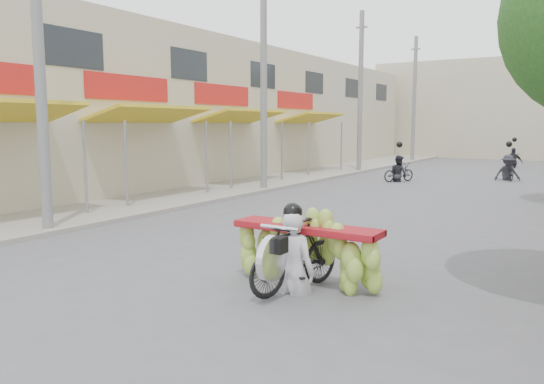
{
  "coord_description": "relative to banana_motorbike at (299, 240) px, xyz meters",
  "views": [
    {
      "loc": [
        5.06,
        -4.3,
        2.43
      ],
      "look_at": [
        -0.42,
        4.54,
        1.1
      ],
      "focal_mm": 35.0,
      "sensor_mm": 36.0,
      "label": 1
    }
  ],
  "objects": [
    {
      "name": "ground",
      "position": [
        -1.37,
        -2.41,
        -0.73
      ],
      "size": [
        120.0,
        120.0,
        0.0
      ],
      "primitive_type": "plane",
      "color": "#55555A",
      "rests_on": "ground"
    },
    {
      "name": "sidewalk_left",
      "position": [
        -8.37,
        12.59,
        -0.67
      ],
      "size": [
        4.0,
        60.0,
        0.12
      ],
      "primitive_type": "cube",
      "color": "gray",
      "rests_on": "ground"
    },
    {
      "name": "shophouse_row_left",
      "position": [
        -13.36,
        11.57,
        2.27
      ],
      "size": [
        9.77,
        40.0,
        6.0
      ],
      "color": "#B9B092",
      "rests_on": "ground"
    },
    {
      "name": "far_building",
      "position": [
        -1.37,
        35.59,
        2.77
      ],
      "size": [
        20.0,
        6.0,
        7.0
      ],
      "primitive_type": "cube",
      "color": "#B9B092",
      "rests_on": "ground"
    },
    {
      "name": "utility_pole_near",
      "position": [
        -6.77,
        0.59,
        3.29
      ],
      "size": [
        0.6,
        0.24,
        8.0
      ],
      "color": "slate",
      "rests_on": "ground"
    },
    {
      "name": "utility_pole_mid",
      "position": [
        -6.77,
        9.59,
        3.29
      ],
      "size": [
        0.6,
        0.24,
        8.0
      ],
      "color": "slate",
      "rests_on": "ground"
    },
    {
      "name": "utility_pole_far",
      "position": [
        -6.77,
        18.59,
        3.29
      ],
      "size": [
        0.6,
        0.24,
        8.0
      ],
      "color": "slate",
      "rests_on": "ground"
    },
    {
      "name": "utility_pole_back",
      "position": [
        -6.77,
        27.59,
        3.29
      ],
      "size": [
        0.6,
        0.24,
        8.0
      ],
      "color": "slate",
      "rests_on": "ground"
    },
    {
      "name": "banana_motorbike",
      "position": [
        0.0,
        0.0,
        0.0
      ],
      "size": [
        2.31,
        1.92,
        2.23
      ],
      "color": "black",
      "rests_on": "ground"
    },
    {
      "name": "bg_motorbike_a",
      "position": [
        -3.57,
        15.24,
        0.05
      ],
      "size": [
        1.2,
        1.48,
        1.95
      ],
      "color": "black",
      "rests_on": "ground"
    },
    {
      "name": "bg_motorbike_b",
      "position": [
        0.31,
        18.2,
        0.13
      ],
      "size": [
        1.19,
        1.64,
        1.95
      ],
      "color": "black",
      "rests_on": "ground"
    },
    {
      "name": "bg_motorbike_c",
      "position": [
        -0.44,
        25.69,
        0.11
      ],
      "size": [
        0.98,
        1.42,
        1.95
      ],
      "color": "black",
      "rests_on": "ground"
    }
  ]
}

